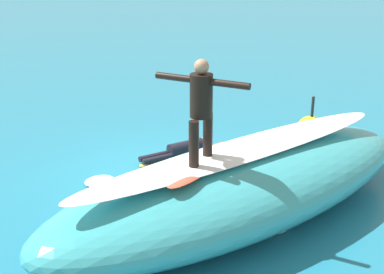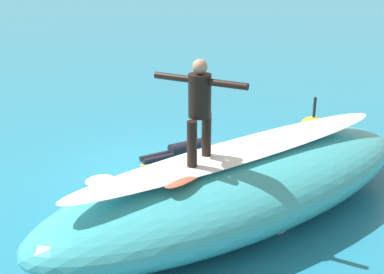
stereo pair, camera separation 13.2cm
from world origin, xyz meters
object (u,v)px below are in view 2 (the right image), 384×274
object	(u,v)px
surfboard_riding	(199,163)
surfboard_paddling	(187,155)
surfer_riding	(200,103)
surfer_paddling	(182,149)
buoy_marker	(312,131)

from	to	relation	value
surfboard_riding	surfboard_paddling	world-z (taller)	surfboard_riding
surfer_riding	surfboard_paddling	xyz separation A→B (m)	(-1.18, -3.25, -2.32)
surfer_riding	surfer_paddling	bearing A→B (deg)	-146.08
surfer_riding	surfboard_paddling	world-z (taller)	surfer_riding
buoy_marker	surfer_paddling	bearing A→B (deg)	-8.59
buoy_marker	surfboard_paddling	bearing A→B (deg)	-9.23
surfboard_paddling	surfer_paddling	world-z (taller)	surfer_paddling
surfboard_riding	buoy_marker	bearing A→B (deg)	173.80
surfer_paddling	buoy_marker	bearing A→B (deg)	-15.19
surfboard_riding	surfer_riding	world-z (taller)	surfer_riding
surfer_paddling	buoy_marker	xyz separation A→B (m)	(-3.33, 0.50, 0.14)
surfer_riding	surfboard_paddling	bearing A→B (deg)	-148.15
surfer_riding	buoy_marker	bearing A→B (deg)	173.80
surfboard_paddling	surfer_paddling	distance (m)	0.23
surfboard_paddling	surfer_riding	bearing A→B (deg)	-116.47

